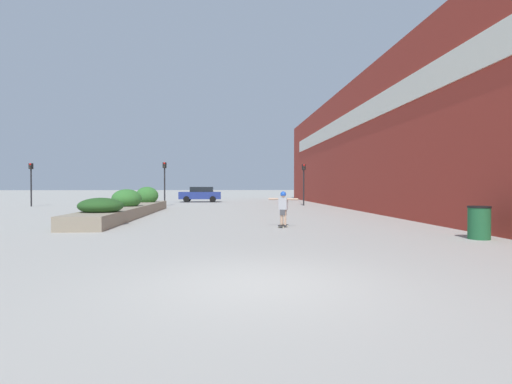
# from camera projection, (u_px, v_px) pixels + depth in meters

# --- Properties ---
(ground_plane) EXTENTS (300.00, 300.00, 0.00)m
(ground_plane) POSITION_uv_depth(u_px,v_px,m) (259.00, 284.00, 6.54)
(ground_plane) COLOR #A3A099
(building_wall_right) EXTENTS (0.67, 49.21, 8.75)m
(building_wall_right) POSITION_uv_depth(u_px,v_px,m) (364.00, 142.00, 25.49)
(building_wall_right) COLOR maroon
(building_wall_right) RESTS_ON ground_plane
(planter_box) EXTENTS (1.80, 15.00, 1.55)m
(planter_box) POSITION_uv_depth(u_px,v_px,m) (129.00, 207.00, 21.19)
(planter_box) COLOR gray
(planter_box) RESTS_ON ground_plane
(skateboard) EXTENTS (0.49, 0.65, 0.10)m
(skateboard) POSITION_uv_depth(u_px,v_px,m) (283.00, 226.00, 15.42)
(skateboard) COLOR black
(skateboard) RESTS_ON ground_plane
(skateboarder) EXTENTS (1.09, 0.67, 1.30)m
(skateboarder) POSITION_uv_depth(u_px,v_px,m) (283.00, 205.00, 15.41)
(skateboarder) COLOR tan
(skateboarder) RESTS_ON skateboard
(trash_bin) EXTENTS (0.66, 0.66, 1.00)m
(trash_bin) POSITION_uv_depth(u_px,v_px,m) (479.00, 223.00, 12.00)
(trash_bin) COLOR #1E5B33
(trash_bin) RESTS_ON ground_plane
(car_leftmost) EXTENTS (4.10, 1.87, 1.44)m
(car_leftmost) POSITION_uv_depth(u_px,v_px,m) (402.00, 195.00, 38.81)
(car_leftmost) COLOR #BCBCC1
(car_leftmost) RESTS_ON ground_plane
(car_center_left) EXTENTS (4.10, 1.94, 1.51)m
(car_center_left) POSITION_uv_depth(u_px,v_px,m) (201.00, 194.00, 39.75)
(car_center_left) COLOR navy
(car_center_left) RESTS_ON ground_plane
(traffic_light_left) EXTENTS (0.28, 0.30, 3.47)m
(traffic_light_left) POSITION_uv_depth(u_px,v_px,m) (165.00, 176.00, 31.55)
(traffic_light_left) COLOR black
(traffic_light_left) RESTS_ON ground_plane
(traffic_light_right) EXTENTS (0.28, 0.30, 3.37)m
(traffic_light_right) POSITION_uv_depth(u_px,v_px,m) (304.00, 177.00, 32.65)
(traffic_light_right) COLOR black
(traffic_light_right) RESTS_ON ground_plane
(traffic_light_far_left) EXTENTS (0.28, 0.30, 3.38)m
(traffic_light_far_left) POSITION_uv_depth(u_px,v_px,m) (31.00, 177.00, 31.16)
(traffic_light_far_left) COLOR black
(traffic_light_far_left) RESTS_ON ground_plane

